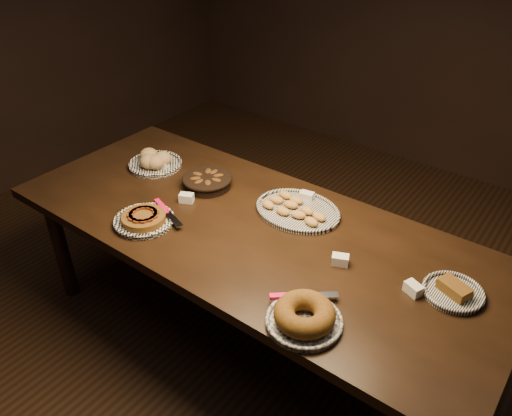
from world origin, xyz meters
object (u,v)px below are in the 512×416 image
Objects in this scene: buffet_table at (250,238)px; madeleine_platter at (296,210)px; bundt_cake_plate at (304,316)px; apple_tart_plate at (144,219)px.

madeleine_platter is (0.12, 0.22, 0.09)m from buffet_table.
madeleine_platter is 0.73m from bundt_cake_plate.
apple_tart_plate is 0.95m from bundt_cake_plate.
madeleine_platter is at bearing 114.19° from bundt_cake_plate.
buffet_table is 5.64× the size of madeleine_platter.
apple_tart_plate is 0.97× the size of bundt_cake_plate.
madeleine_platter is at bearing 25.30° from apple_tart_plate.
bundt_cake_plate reaches higher than madeleine_platter.
madeleine_platter is 1.25× the size of bundt_cake_plate.
bundt_cake_plate is (0.42, -0.59, 0.02)m from madeleine_platter.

